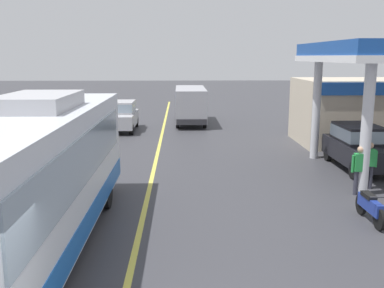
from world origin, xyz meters
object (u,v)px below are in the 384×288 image
object	(u,v)px
pedestrian_near_pump	(359,168)
car_trailing_behind_bus	(122,114)
pedestrian_by_shop	(369,163)
motorcycle_parked_forecourt	(370,206)
minibus_opposing_lane	(190,102)
coach_bus_main	(30,185)
car_at_pump	(358,144)

from	to	relation	value
pedestrian_near_pump	car_trailing_behind_bus	size ratio (longest dim) A/B	0.40
pedestrian_near_pump	pedestrian_by_shop	distance (m)	0.91
motorcycle_parked_forecourt	car_trailing_behind_bus	size ratio (longest dim) A/B	0.43
minibus_opposing_lane	motorcycle_parked_forecourt	xyz separation A→B (m)	(4.59, -18.60, -1.03)
motorcycle_parked_forecourt	pedestrian_near_pump	distance (m)	2.56
motorcycle_parked_forecourt	pedestrian_by_shop	world-z (taller)	pedestrian_by_shop
coach_bus_main	car_at_pump	bearing A→B (deg)	36.17
pedestrian_near_pump	pedestrian_by_shop	xyz separation A→B (m)	(0.62, 0.68, 0.00)
car_at_pump	minibus_opposing_lane	size ratio (longest dim) A/B	0.69
minibus_opposing_lane	car_at_pump	bearing A→B (deg)	-62.48
coach_bus_main	car_at_pump	distance (m)	13.31
pedestrian_near_pump	car_trailing_behind_bus	distance (m)	16.44
car_at_pump	minibus_opposing_lane	bearing A→B (deg)	117.52
coach_bus_main	pedestrian_near_pump	xyz separation A→B (m)	(9.36, 4.36, -0.79)
pedestrian_by_shop	car_trailing_behind_bus	world-z (taller)	car_trailing_behind_bus
coach_bus_main	car_trailing_behind_bus	distance (m)	17.72
car_trailing_behind_bus	pedestrian_by_shop	bearing A→B (deg)	-51.14
pedestrian_near_pump	motorcycle_parked_forecourt	bearing A→B (deg)	-104.98
pedestrian_by_shop	car_trailing_behind_bus	distance (m)	16.27
coach_bus_main	minibus_opposing_lane	world-z (taller)	coach_bus_main
car_at_pump	minibus_opposing_lane	distance (m)	14.31
pedestrian_near_pump	car_trailing_behind_bus	xyz separation A→B (m)	(-9.59, 13.35, 0.08)
car_at_pump	pedestrian_by_shop	xyz separation A→B (m)	(-0.75, -2.81, -0.08)
car_at_pump	motorcycle_parked_forecourt	distance (m)	6.28
minibus_opposing_lane	car_trailing_behind_bus	world-z (taller)	minibus_opposing_lane
minibus_opposing_lane	motorcycle_parked_forecourt	world-z (taller)	minibus_opposing_lane
minibus_opposing_lane	pedestrian_by_shop	distance (m)	16.57
motorcycle_parked_forecourt	car_at_pump	bearing A→B (deg)	71.16
pedestrian_by_shop	pedestrian_near_pump	bearing A→B (deg)	-132.30
motorcycle_parked_forecourt	car_trailing_behind_bus	distance (m)	18.14
motorcycle_parked_forecourt	pedestrian_near_pump	bearing A→B (deg)	75.02
minibus_opposing_lane	pedestrian_near_pump	size ratio (longest dim) A/B	3.69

